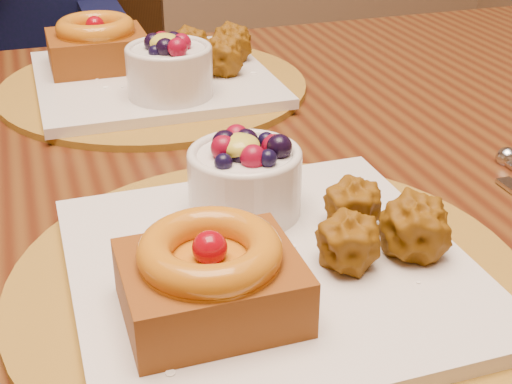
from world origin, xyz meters
TOP-DOWN VIEW (x-y plane):
  - dining_table at (0.09, -0.00)m, footprint 1.60×0.90m
  - place_setting_near at (0.09, -0.22)m, footprint 0.38×0.38m
  - place_setting_far at (0.09, 0.21)m, footprint 0.38×0.38m
  - chair_far at (0.01, 0.81)m, footprint 0.50×0.50m

SIDE VIEW (x-z plane):
  - chair_far at x=0.01m, z-range 0.04..0.85m
  - dining_table at x=0.09m, z-range 0.30..1.06m
  - place_setting_near at x=0.09m, z-range 0.74..0.82m
  - place_setting_far at x=0.09m, z-range 0.74..0.83m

